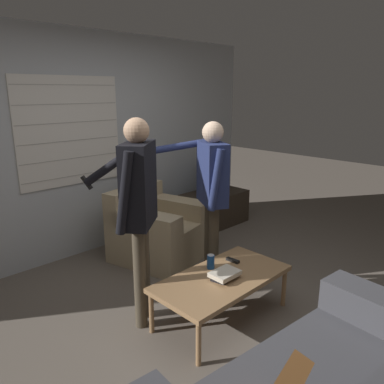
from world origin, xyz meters
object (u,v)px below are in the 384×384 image
object	(u,v)px
coffee_table	(222,280)
person_right_standing	(211,182)
person_left_standing	(138,199)
spare_remote	(233,260)
armchair_beige	(156,230)
book_stack	(224,275)
tv	(211,177)
soda_can	(211,262)

from	to	relation	value
coffee_table	person_right_standing	distance (m)	0.99
person_left_standing	spare_remote	bearing A→B (deg)	-62.27
person_left_standing	person_right_standing	bearing A→B (deg)	-32.20
armchair_beige	spare_remote	bearing A→B (deg)	70.60
person_left_standing	book_stack	bearing A→B (deg)	-84.40
tv	person_right_standing	world-z (taller)	person_right_standing
person_right_standing	armchair_beige	bearing A→B (deg)	35.71
coffee_table	tv	size ratio (longest dim) A/B	1.79
book_stack	armchair_beige	bearing A→B (deg)	73.50
armchair_beige	person_left_standing	world-z (taller)	person_left_standing
coffee_table	spare_remote	size ratio (longest dim) A/B	8.93
armchair_beige	soda_can	distance (m)	1.23
coffee_table	person_right_standing	xyz separation A→B (m)	(0.47, 0.57, 0.67)
coffee_table	person_left_standing	bearing A→B (deg)	138.01
coffee_table	spare_remote	world-z (taller)	spare_remote
coffee_table	tv	distance (m)	2.33
armchair_beige	coffee_table	world-z (taller)	armchair_beige
person_left_standing	armchair_beige	bearing A→B (deg)	5.97
tv	person_right_standing	size ratio (longest dim) A/B	0.41
person_right_standing	tv	bearing A→B (deg)	-17.56
coffee_table	soda_can	xyz separation A→B (m)	(0.04, 0.17, 0.10)
coffee_table	book_stack	world-z (taller)	book_stack
book_stack	spare_remote	world-z (taller)	book_stack
person_left_standing	book_stack	distance (m)	0.94
person_left_standing	book_stack	xyz separation A→B (m)	(0.48, -0.49, -0.65)
tv	armchair_beige	bearing A→B (deg)	-38.98
coffee_table	book_stack	size ratio (longest dim) A/B	4.88
person_left_standing	book_stack	world-z (taller)	person_left_standing
armchair_beige	tv	distance (m)	1.32
coffee_table	person_right_standing	size ratio (longest dim) A/B	0.73
soda_can	spare_remote	world-z (taller)	soda_can
armchair_beige	book_stack	size ratio (longest dim) A/B	4.48
armchair_beige	person_right_standing	xyz separation A→B (m)	(0.08, -0.78, 0.70)
coffee_table	person_left_standing	world-z (taller)	person_left_standing
book_stack	person_right_standing	bearing A→B (deg)	51.09
soda_can	tv	bearing A→B (deg)	42.71
book_stack	soda_can	xyz separation A→B (m)	(0.06, 0.21, 0.03)
book_stack	coffee_table	bearing A→B (deg)	60.86
tv	person_right_standing	bearing A→B (deg)	-9.45
person_left_standing	spare_remote	size ratio (longest dim) A/B	12.89
person_left_standing	coffee_table	bearing A→B (deg)	-81.03
book_stack	spare_remote	xyz separation A→B (m)	(0.30, 0.15, -0.02)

